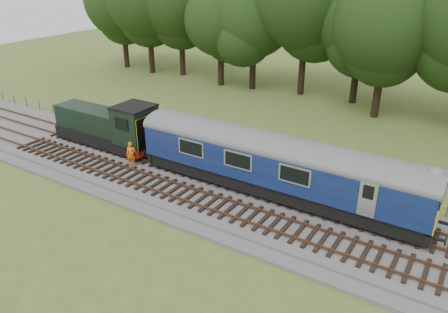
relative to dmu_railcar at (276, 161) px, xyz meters
The scene contains 9 objects.
ground 4.03m from the dmu_railcar, 152.87° to the right, with size 120.00×120.00×0.00m, color #526525.
ballast 3.92m from the dmu_railcar, 152.87° to the right, with size 70.00×7.00×0.35m, color #4C4C4F.
track_north 3.50m from the dmu_railcar, behind, with size 67.20×2.40×0.21m.
track_south 4.61m from the dmu_railcar, 132.33° to the right, with size 67.20×2.40×0.21m.
fence 4.89m from the dmu_railcar, 131.39° to the left, with size 64.00×0.12×1.00m, color #6B6054, non-canonical shape.
tree_line 20.94m from the dmu_railcar, 97.56° to the left, with size 70.00×8.00×18.00m, color black, non-canonical shape.
dmu_railcar is the anchor object (origin of this frame).
shunter_loco 13.94m from the dmu_railcar, behind, with size 8.91×2.60×3.38m.
worker 10.35m from the dmu_railcar, behind, with size 0.66×0.43×1.81m, color orange.
Camera 1 is at (12.61, -20.00, 13.63)m, focal length 35.00 mm.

